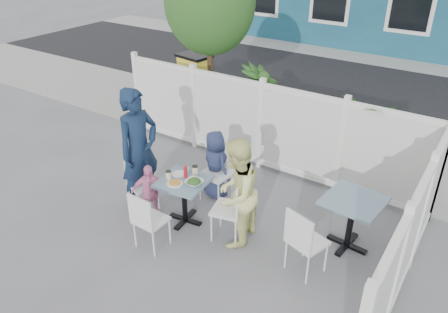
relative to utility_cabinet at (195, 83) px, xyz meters
The scene contains 29 objects.
ground 4.78m from the utility_cabinet, 57.62° to the right, with size 80.00×80.00×0.00m, color slate.
near_sidewalk 2.62m from the utility_cabinet, ahead, with size 24.00×2.60×0.01m, color gray.
street 4.37m from the utility_cabinet, 54.07° to the left, with size 24.00×5.00×0.01m, color black.
far_sidewalk 7.10m from the utility_cabinet, 68.98° to the left, with size 24.00×1.60×0.01m, color gray.
fence_back 3.09m from the utility_cabinet, 31.25° to the right, with size 5.86×0.08×1.60m.
fence_right 6.50m from the utility_cabinet, 31.55° to the right, with size 0.08×3.66×1.60m.
tree 2.29m from the utility_cabinet, 36.78° to the right, with size 1.80×1.62×3.59m.
utility_cabinet is the anchor object (origin of this frame).
potted_shrub_a 2.37m from the utility_cabinet, 22.42° to the right, with size 0.92×0.92×1.63m, color #28501B.
potted_shrub_b 4.48m from the utility_cabinet, 12.91° to the right, with size 1.46×1.26×1.62m, color #28501B.
main_table 4.42m from the utility_cabinet, 55.33° to the right, with size 0.74×0.74×0.71m.
spare_table 5.53m from the utility_cabinet, 31.03° to the right, with size 0.80×0.80×0.77m.
chair_left 4.05m from the utility_cabinet, 65.26° to the right, with size 0.48×0.49×0.85m.
chair_right 4.87m from the utility_cabinet, 47.02° to the right, with size 0.51×0.52×0.96m.
chair_back 3.82m from the utility_cabinet, 47.54° to the right, with size 0.46×0.45×0.96m.
chair_near 5.05m from the utility_cabinet, 60.53° to the right, with size 0.41×0.39×0.88m.
chair_spare 5.74m from the utility_cabinet, 39.82° to the right, with size 0.53×0.52×0.94m.
man 4.03m from the utility_cabinet, 65.03° to the right, with size 0.70×0.46×1.93m, color #132441.
woman 4.94m from the utility_cabinet, 46.81° to the right, with size 0.76×0.59×1.57m, color #F3F74B.
boy 3.75m from the utility_cabinet, 48.32° to the right, with size 0.56×0.36×1.14m, color navy.
toddler 4.38m from the utility_cabinet, 62.08° to the right, with size 0.54×0.22×0.92m, color pink.
plate_main 4.52m from the utility_cabinet, 56.76° to the right, with size 0.23×0.23×0.01m, color white.
plate_side 4.25m from the utility_cabinet, 56.42° to the right, with size 0.20×0.20×0.01m, color white.
salad_bowl 4.54m from the utility_cabinet, 53.32° to the right, with size 0.25×0.25×0.06m, color white.
coffee_cup_a 4.37m from the utility_cabinet, 58.11° to the right, with size 0.08×0.08×0.11m, color beige.
coffee_cup_b 4.26m from the utility_cabinet, 53.12° to the right, with size 0.08×0.08×0.13m, color beige.
ketchup_bottle 4.35m from the utility_cabinet, 54.95° to the right, with size 0.05×0.05×0.17m, color red.
salt_shaker 4.18m from the utility_cabinet, 54.40° to the right, with size 0.03×0.03×0.07m, color white.
pepper_shaker 4.18m from the utility_cabinet, 53.42° to the right, with size 0.03×0.03×0.07m, color black.
Camera 1 is at (3.38, -3.73, 4.00)m, focal length 35.00 mm.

